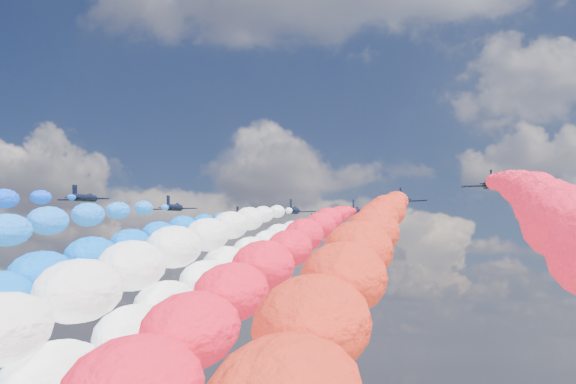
# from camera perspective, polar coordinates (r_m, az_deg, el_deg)

# --- Properties ---
(jet_0) EXTENTS (8.17, 11.01, 4.10)m
(jet_0) POSITION_cam_1_polar(r_m,az_deg,el_deg) (127.53, -14.95, -0.43)
(jet_0) COLOR black
(jet_1) EXTENTS (8.59, 11.31, 4.10)m
(jet_1) POSITION_cam_1_polar(r_m,az_deg,el_deg) (132.78, -8.50, -1.16)
(jet_1) COLOR black
(jet_2) EXTENTS (8.42, 11.19, 4.10)m
(jet_2) POSITION_cam_1_polar(r_m,az_deg,el_deg) (141.17, -3.47, -1.91)
(jet_2) COLOR black
(trail_2) EXTENTS (6.46, 127.48, 41.86)m
(trail_2) POSITION_cam_1_polar(r_m,az_deg,el_deg) (78.32, -15.94, -6.99)
(trail_2) COLOR blue
(jet_3) EXTENTS (8.46, 11.22, 4.10)m
(jet_3) POSITION_cam_1_polar(r_m,az_deg,el_deg) (134.28, 0.44, -1.41)
(jet_3) COLOR black
(trail_3) EXTENTS (6.46, 127.48, 41.86)m
(trail_3) POSITION_cam_1_polar(r_m,az_deg,el_deg) (69.64, -9.82, -6.70)
(trail_3) COLOR white
(jet_4) EXTENTS (8.17, 11.01, 4.10)m
(jet_4) POSITION_cam_1_polar(r_m,az_deg,el_deg) (147.91, 2.01, -2.39)
(jet_4) COLOR black
(trail_4) EXTENTS (6.46, 127.48, 41.86)m
(trail_4) POSITION_cam_1_polar(r_m,az_deg,el_deg) (82.69, -5.35, -7.63)
(trail_4) COLOR white
(jet_5) EXTENTS (7.99, 10.88, 4.10)m
(jet_5) POSITION_cam_1_polar(r_m,az_deg,el_deg) (135.22, 5.09, -1.44)
(jet_5) COLOR black
(trail_5) EXTENTS (6.46, 127.48, 41.86)m
(trail_5) POSITION_cam_1_polar(r_m,az_deg,el_deg) (69.06, -0.70, -6.83)
(trail_5) COLOR red
(jet_6) EXTENTS (8.44, 11.20, 4.10)m
(jet_6) POSITION_cam_1_polar(r_m,az_deg,el_deg) (126.48, 8.62, -0.61)
(jet_6) COLOR black
(trail_6) EXTENTS (6.46, 127.48, 41.86)m
(trail_6) POSITION_cam_1_polar(r_m,az_deg,el_deg) (59.60, 5.94, -5.94)
(trail_6) COLOR red
(jet_7) EXTENTS (8.33, 11.13, 4.10)m
(jet_7) POSITION_cam_1_polar(r_m,az_deg,el_deg) (117.27, 14.77, 0.55)
(jet_7) COLOR black
(trail_7) EXTENTS (6.46, 127.48, 41.86)m
(trail_7) POSITION_cam_1_polar(r_m,az_deg,el_deg) (50.43, 19.85, -4.19)
(trail_7) COLOR #F61B37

